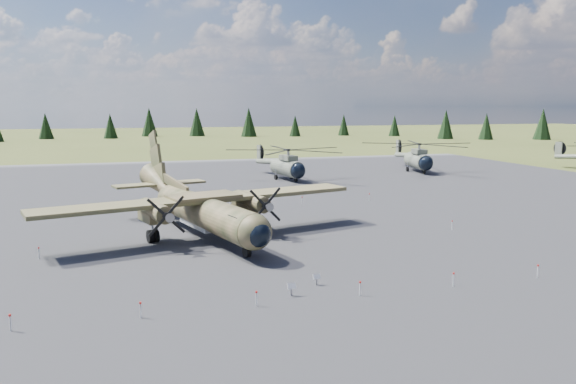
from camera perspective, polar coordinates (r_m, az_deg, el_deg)
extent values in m
plane|color=brown|center=(44.15, -2.13, -5.20)|extent=(500.00, 500.00, 0.00)
cube|color=#5E5D62|center=(53.67, -4.76, -2.72)|extent=(120.00, 120.00, 0.04)
cylinder|color=#33391E|center=(45.73, -8.34, -2.09)|extent=(6.78, 16.66, 2.58)
sphere|color=#33391E|center=(38.39, -3.48, -4.09)|extent=(3.09, 3.09, 2.52)
sphere|color=black|center=(37.97, -3.12, -4.30)|extent=(2.27, 2.27, 1.85)
cube|color=black|center=(39.53, -4.49, -2.70)|extent=(2.16, 1.90, 0.51)
cone|color=#33391E|center=(55.61, -12.75, 0.71)|extent=(4.08, 6.76, 3.87)
cube|color=#A4A7AA|center=(46.77, -8.75, -3.18)|extent=(3.12, 5.78, 0.46)
cube|color=#2F391D|center=(45.96, -8.59, -0.70)|extent=(26.57, 9.93, 0.32)
cube|color=#33391E|center=(45.93, -8.60, -0.45)|extent=(6.19, 4.63, 0.32)
cylinder|color=#33391E|center=(44.38, -13.37, -1.84)|extent=(2.57, 4.98, 1.38)
cube|color=#33391E|center=(45.18, -13.64, -2.44)|extent=(2.14, 3.38, 0.74)
cone|color=gray|center=(41.60, -12.09, -2.49)|extent=(0.89, 0.98, 0.70)
cylinder|color=black|center=(45.50, -13.56, -4.37)|extent=(1.04, 1.19, 1.01)
cylinder|color=#33391E|center=(47.53, -3.85, -0.93)|extent=(2.57, 4.98, 1.38)
cube|color=#33391E|center=(48.27, -4.24, -1.51)|extent=(2.14, 3.38, 0.74)
cone|color=gray|center=(44.93, -2.08, -1.48)|extent=(0.89, 0.98, 0.70)
cylinder|color=black|center=(48.57, -4.22, -3.32)|extent=(1.04, 1.19, 1.01)
cube|color=#33391E|center=(52.26, -11.54, 0.86)|extent=(2.05, 6.78, 1.54)
cube|color=#2F391D|center=(56.03, -12.90, 0.81)|extent=(9.05, 4.24, 0.20)
cylinder|color=gray|center=(39.56, -4.22, -5.11)|extent=(0.16, 0.16, 0.83)
cylinder|color=black|center=(39.73, -4.21, -6.05)|extent=(0.53, 0.91, 0.86)
cylinder|color=slate|center=(81.17, -0.09, 2.44)|extent=(3.45, 7.15, 2.38)
sphere|color=black|center=(78.11, 1.00, 2.16)|extent=(2.51, 2.51, 2.19)
sphere|color=slate|center=(84.26, -1.09, 2.67)|extent=(2.51, 2.51, 2.19)
cube|color=slate|center=(80.68, 0.03, 3.49)|extent=(2.09, 3.27, 0.71)
cylinder|color=gray|center=(80.61, 0.03, 4.00)|extent=(0.39, 0.39, 0.95)
cylinder|color=slate|center=(87.47, -2.06, 3.11)|extent=(2.10, 8.16, 1.36)
cube|color=slate|center=(90.64, -2.97, 4.05)|extent=(0.42, 1.35, 2.29)
cylinder|color=black|center=(90.77, -2.78, 4.06)|extent=(0.45, 2.45, 2.48)
cylinder|color=black|center=(78.78, 0.81, 1.24)|extent=(0.37, 0.68, 0.65)
cylinder|color=black|center=(81.82, -1.24, 1.52)|extent=(0.40, 0.80, 0.76)
cylinder|color=gray|center=(81.76, -1.25, 1.87)|extent=(0.15, 0.15, 1.38)
cylinder|color=black|center=(82.91, 0.38, 1.61)|extent=(0.40, 0.80, 0.76)
cylinder|color=gray|center=(82.85, 0.38, 1.96)|extent=(0.15, 0.15, 1.38)
cylinder|color=slate|center=(93.50, 13.07, 3.09)|extent=(3.66, 7.45, 2.48)
sphere|color=black|center=(90.17, 13.82, 2.83)|extent=(2.63, 2.63, 2.28)
sphere|color=slate|center=(96.86, 12.37, 3.30)|extent=(2.63, 2.63, 2.28)
cube|color=slate|center=(93.00, 13.18, 4.04)|extent=(2.20, 3.41, 0.74)
cylinder|color=gray|center=(92.94, 13.20, 4.49)|extent=(0.41, 0.41, 0.99)
cylinder|color=slate|center=(100.34, 11.69, 3.70)|extent=(2.26, 8.48, 1.42)
cube|color=slate|center=(103.77, 11.07, 4.56)|extent=(0.45, 1.40, 2.38)
cylinder|color=black|center=(103.87, 11.26, 4.56)|extent=(0.50, 2.55, 2.58)
cylinder|color=black|center=(90.87, 13.66, 2.00)|extent=(0.39, 0.71, 0.67)
cylinder|color=black|center=(94.33, 12.03, 2.29)|extent=(0.43, 0.83, 0.79)
cylinder|color=gray|center=(94.28, 12.04, 2.61)|extent=(0.16, 0.16, 1.44)
cylinder|color=black|center=(95.21, 13.56, 2.30)|extent=(0.43, 0.83, 0.79)
cylinder|color=gray|center=(95.16, 13.57, 2.61)|extent=(0.16, 0.16, 1.44)
cube|color=slate|center=(109.74, 25.80, 4.01)|extent=(0.52, 1.34, 2.28)
cylinder|color=black|center=(110.01, 25.90, 4.01)|extent=(0.64, 2.42, 2.47)
cube|color=gray|center=(32.13, 0.34, -10.00)|extent=(0.09, 0.09, 0.60)
cube|color=white|center=(31.99, 0.37, -9.54)|extent=(0.49, 0.23, 0.34)
cube|color=gray|center=(34.03, 2.90, -8.97)|extent=(0.08, 0.08, 0.56)
cube|color=white|center=(33.91, 2.93, -8.56)|extent=(0.46, 0.21, 0.31)
cylinder|color=white|center=(30.37, -26.37, -11.86)|extent=(0.07, 0.07, 0.80)
cylinder|color=red|center=(30.24, -26.42, -11.15)|extent=(0.12, 0.12, 0.10)
cylinder|color=white|center=(29.87, -14.74, -11.57)|extent=(0.07, 0.07, 0.80)
cylinder|color=red|center=(29.73, -14.77, -10.84)|extent=(0.12, 0.12, 0.10)
cylinder|color=white|center=(30.55, -3.22, -10.82)|extent=(0.07, 0.07, 0.80)
cylinder|color=red|center=(30.42, -3.23, -10.11)|extent=(0.12, 0.12, 0.10)
cylinder|color=white|center=(32.36, 7.34, -9.75)|extent=(0.07, 0.07, 0.80)
cylinder|color=red|center=(32.23, 7.35, -9.07)|extent=(0.12, 0.12, 0.10)
cylinder|color=white|center=(35.11, 16.45, -8.56)|extent=(0.07, 0.07, 0.80)
cylinder|color=red|center=(34.99, 16.48, -7.93)|extent=(0.12, 0.12, 0.10)
cylinder|color=white|center=(38.60, 24.03, -7.40)|extent=(0.07, 0.07, 0.80)
cylinder|color=red|center=(38.50, 24.07, -6.82)|extent=(0.12, 0.12, 0.10)
cylinder|color=white|center=(58.73, -21.47, -1.92)|extent=(0.07, 0.07, 0.80)
cylinder|color=red|center=(58.66, -21.50, -1.53)|extent=(0.12, 0.12, 0.10)
cylinder|color=white|center=(58.52, -13.66, -1.59)|extent=(0.07, 0.07, 0.80)
cylinder|color=red|center=(58.45, -13.67, -1.21)|extent=(0.12, 0.12, 0.10)
cylinder|color=white|center=(59.39, -5.93, -1.24)|extent=(0.07, 0.07, 0.80)
cylinder|color=red|center=(59.33, -5.93, -0.86)|extent=(0.12, 0.12, 0.10)
cylinder|color=white|center=(61.31, 1.45, -0.88)|extent=(0.07, 0.07, 0.80)
cylinder|color=red|center=(61.24, 1.45, -0.52)|extent=(0.12, 0.12, 0.10)
cylinder|color=white|center=(64.17, 8.27, -0.54)|extent=(0.07, 0.07, 0.80)
cylinder|color=red|center=(64.11, 8.27, -0.19)|extent=(0.12, 0.12, 0.10)
cylinder|color=white|center=(43.23, -23.97, -5.72)|extent=(0.07, 0.07, 0.80)
cylinder|color=red|center=(43.13, -24.00, -5.20)|extent=(0.12, 0.12, 0.10)
cylinder|color=white|center=(50.58, 16.33, -3.29)|extent=(0.07, 0.07, 0.80)
cylinder|color=red|center=(50.50, 16.35, -2.85)|extent=(0.12, 0.12, 0.10)
cone|color=black|center=(199.75, 24.45, 6.31)|extent=(5.59, 5.59, 9.99)
cone|color=black|center=(193.37, 19.49, 6.31)|extent=(4.75, 4.75, 8.48)
cone|color=black|center=(193.47, 15.73, 6.65)|extent=(5.36, 5.36, 9.56)
cone|color=black|center=(207.75, 10.76, 6.67)|extent=(4.26, 4.26, 7.61)
cone|color=black|center=(209.75, 5.68, 6.82)|extent=(4.38, 4.38, 7.82)
cone|color=black|center=(201.91, 0.72, 6.76)|extent=(4.23, 4.23, 7.56)
cone|color=black|center=(200.87, -4.00, 7.11)|extent=(5.74, 5.74, 10.25)
cone|color=black|center=(206.76, -9.25, 7.04)|extent=(5.65, 5.65, 10.10)
cone|color=black|center=(208.32, -13.91, 6.93)|extent=(5.72, 5.72, 10.21)
cone|color=black|center=(197.59, -17.60, 6.42)|extent=(4.66, 4.66, 8.33)
cone|color=black|center=(201.91, -23.40, 6.20)|extent=(4.81, 4.81, 8.59)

